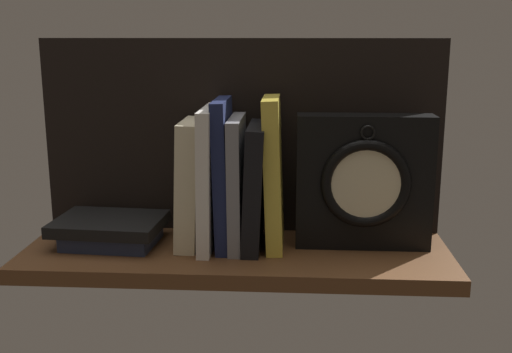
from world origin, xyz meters
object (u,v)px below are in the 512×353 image
book_white_catcher (209,177)px  book_black_skeptic (255,186)px  framed_clock (364,182)px  book_stack_side (111,230)px  book_cream_twain (191,184)px  book_yellow_seinlanguage (273,173)px  book_navy_bierce (224,174)px  book_gray_chess (238,182)px

book_white_catcher → book_black_skeptic: bearing=0.0°
framed_clock → book_stack_side: (-42.29, -1.36, -8.68)cm
book_cream_twain → book_stack_side: 15.97cm
book_cream_twain → book_stack_side: (-13.75, -1.03, -8.05)cm
book_cream_twain → book_white_catcher: book_white_catcher is taller
book_white_catcher → book_yellow_seinlanguage: 10.66cm
book_navy_bierce → book_black_skeptic: (5.16, 0.00, -2.04)cm
book_black_skeptic → book_stack_side: size_ratio=1.10×
book_navy_bierce → book_yellow_seinlanguage: size_ratio=0.99×
book_gray_chess → book_yellow_seinlanguage: bearing=0.0°
book_black_skeptic → book_yellow_seinlanguage: book_yellow_seinlanguage is taller
book_white_catcher → framed_clock: bearing=0.7°
framed_clock → book_black_skeptic: bearing=-178.9°
book_gray_chess → book_stack_side: book_gray_chess is taller
book_cream_twain → book_yellow_seinlanguage: size_ratio=0.84×
framed_clock → book_stack_side: framed_clock is taller
book_black_skeptic → book_white_catcher: bearing=180.0°
book_yellow_seinlanguage → book_cream_twain: bearing=180.0°
book_gray_chess → framed_clock: (20.64, 0.33, 0.31)cm
book_navy_bierce → framed_clock: bearing=0.8°
book_navy_bierce → book_black_skeptic: size_ratio=1.20×
book_black_skeptic → book_stack_side: (-24.40, -1.03, -7.78)cm
book_gray_chess → book_navy_bierce: bearing=180.0°
book_navy_bierce → book_white_catcher: bearing=180.0°
book_white_catcher → book_navy_bierce: (2.43, 0.00, 0.66)cm
book_navy_bierce → book_black_skeptic: book_navy_bierce is taller
book_black_skeptic → framed_clock: (17.89, 0.33, 0.90)cm
book_cream_twain → book_gray_chess: size_ratio=0.97×
book_yellow_seinlanguage → book_stack_side: 29.22cm
book_white_catcher → book_gray_chess: bearing=0.0°
book_cream_twain → framed_clock: bearing=0.7°
book_cream_twain → book_navy_bierce: bearing=0.0°
book_navy_bierce → book_cream_twain: bearing=180.0°
book_gray_chess → framed_clock: 20.64cm
book_yellow_seinlanguage → book_gray_chess: bearing=180.0°
framed_clock → book_stack_side: size_ratio=1.19×
book_white_catcher → book_black_skeptic: 7.72cm
book_cream_twain → framed_clock: (28.54, 0.33, 0.63)cm
book_stack_side → book_navy_bierce: bearing=3.1°
book_white_catcher → book_black_skeptic: size_ratio=1.13×
book_white_catcher → book_gray_chess: (4.85, 0.00, -0.78)cm
book_gray_chess → book_stack_side: bearing=-177.3°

